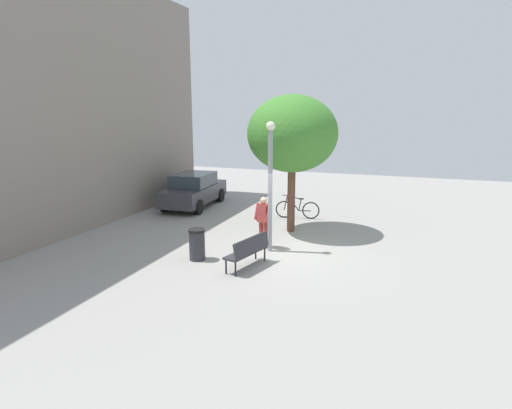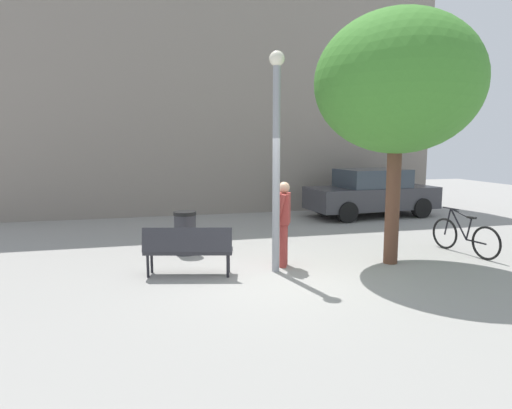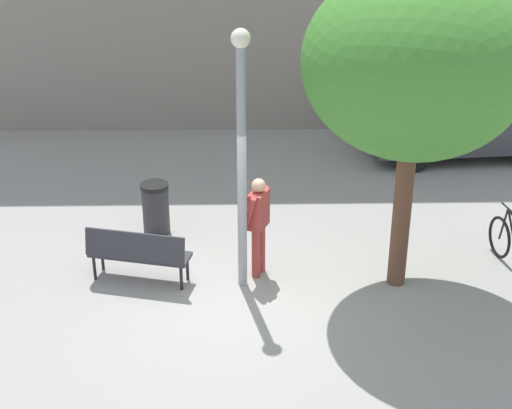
{
  "view_description": "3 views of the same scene",
  "coord_description": "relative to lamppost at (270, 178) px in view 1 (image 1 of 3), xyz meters",
  "views": [
    {
      "loc": [
        -12.16,
        -3.72,
        4.34
      ],
      "look_at": [
        0.35,
        0.9,
        1.4
      ],
      "focal_mm": 29.85,
      "sensor_mm": 36.0,
      "label": 1
    },
    {
      "loc": [
        -2.37,
        -7.68,
        2.44
      ],
      "look_at": [
        -0.12,
        1.07,
        1.19
      ],
      "focal_mm": 31.91,
      "sensor_mm": 36.0,
      "label": 2
    },
    {
      "loc": [
        0.07,
        -10.09,
        6.41
      ],
      "look_at": [
        0.3,
        1.32,
        0.91
      ],
      "focal_mm": 54.06,
      "sensor_mm": 36.0,
      "label": 3
    }
  ],
  "objects": [
    {
      "name": "lamppost",
      "position": [
        0.0,
        0.0,
        0.0
      ],
      "size": [
        0.28,
        0.28,
        4.04
      ],
      "color": "gray",
      "rests_on": "ground_plane"
    },
    {
      "name": "plaza_tree",
      "position": [
        2.42,
        -0.01,
        1.2
      ],
      "size": [
        3.2,
        3.2,
        4.92
      ],
      "color": "brown",
      "rests_on": "ground_plane"
    },
    {
      "name": "park_bench",
      "position": [
        -1.63,
        0.09,
        -1.8
      ],
      "size": [
        1.67,
        0.84,
        0.92
      ],
      "color": "#2D2D33",
      "rests_on": "ground_plane"
    },
    {
      "name": "building_facade",
      "position": [
        -0.07,
        8.04,
        2.33
      ],
      "size": [
        16.29,
        2.0,
        9.36
      ],
      "primitive_type": "cube",
      "color": "gray",
      "rests_on": "ground_plane"
    },
    {
      "name": "person_by_lamppost",
      "position": [
        0.25,
        0.31,
        -1.38
      ],
      "size": [
        0.45,
        0.63,
        1.67
      ],
      "color": "#9E3833",
      "rests_on": "ground_plane"
    },
    {
      "name": "bicycle_black",
      "position": [
        4.37,
        0.27,
        -1.96
      ],
      "size": [
        0.35,
        1.79,
        0.97
      ],
      "color": "black",
      "rests_on": "ground_plane"
    },
    {
      "name": "parked_car_charcoal",
      "position": [
        4.89,
        5.34,
        -1.57
      ],
      "size": [
        4.32,
        2.08,
        1.55
      ],
      "color": "#38383D",
      "rests_on": "ground_plane"
    },
    {
      "name": "trash_bin",
      "position": [
        -1.52,
        1.77,
        -1.87
      ],
      "size": [
        0.49,
        0.49,
        0.94
      ],
      "color": "#2D2D33",
      "rests_on": "ground_plane"
    },
    {
      "name": "ground_plane",
      "position": [
        -0.07,
        -0.33,
        -2.35
      ],
      "size": [
        36.0,
        36.0,
        0.0
      ],
      "primitive_type": "plane",
      "color": "gray"
    }
  ]
}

